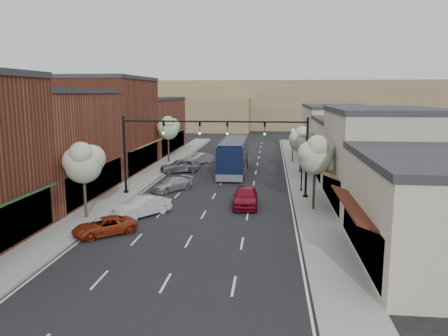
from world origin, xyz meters
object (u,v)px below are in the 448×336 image
(red_hatchback, at_px, (245,197))
(lamp_post_far, at_px, (293,140))
(tree_left_far, at_px, (168,128))
(coach_bus, at_px, (234,156))
(parked_car_b, at_px, (142,206))
(parked_car_e, at_px, (199,159))
(tree_right_far, at_px, (301,139))
(lamp_post_near, at_px, (302,160))
(parked_car_d, at_px, (180,166))
(signal_mast_right, at_px, (279,145))
(parked_car_a, at_px, (104,226))
(parked_car_c, at_px, (172,184))
(tree_left_near, at_px, (83,162))
(tree_right_near, at_px, (316,154))
(signal_mast_left, at_px, (150,144))

(red_hatchback, bearing_deg, lamp_post_far, 76.75)
(tree_left_far, distance_m, coach_bus, 11.33)
(parked_car_b, height_order, parked_car_e, parked_car_b)
(tree_right_far, xyz_separation_m, lamp_post_near, (-0.55, -9.44, -0.99))
(lamp_post_far, relative_size, parked_car_d, 0.96)
(signal_mast_right, xyz_separation_m, tree_left_far, (-13.87, 17.95, -0.02))
(tree_left_far, bearing_deg, coach_bus, -34.81)
(parked_car_b, bearing_deg, parked_car_a, -68.67)
(parked_car_d, distance_m, parked_car_e, 6.39)
(parked_car_c, bearing_deg, coach_bus, 99.00)
(tree_left_near, height_order, lamp_post_near, tree_left_near)
(signal_mast_right, relative_size, red_hatchback, 1.69)
(tree_right_near, bearing_deg, tree_left_far, 127.04)
(parked_car_b, distance_m, parked_car_e, 24.24)
(tree_right_far, bearing_deg, signal_mast_right, -102.85)
(parked_car_c, relative_size, parked_car_d, 0.92)
(red_hatchback, relative_size, parked_car_c, 1.14)
(tree_right_near, xyz_separation_m, tree_left_far, (-16.60, 22.00, 0.15))
(tree_left_near, height_order, parked_car_a, tree_left_near)
(parked_car_b, distance_m, parked_car_c, 8.59)
(lamp_post_near, xyz_separation_m, parked_car_b, (-12.24, -9.32, -2.27))
(lamp_post_near, bearing_deg, tree_left_far, 136.11)
(tree_left_near, bearing_deg, red_hatchback, 23.03)
(tree_left_far, distance_m, parked_car_a, 29.66)
(signal_mast_left, bearing_deg, parked_car_c, 51.23)
(lamp_post_far, bearing_deg, lamp_post_near, -90.00)
(red_hatchback, height_order, parked_car_a, red_hatchback)
(tree_right_far, distance_m, parked_car_a, 27.36)
(lamp_post_near, distance_m, red_hatchback, 7.83)
(signal_mast_right, relative_size, coach_bus, 0.66)
(parked_car_c, bearing_deg, signal_mast_right, 25.62)
(tree_right_far, height_order, parked_car_b, tree_right_far)
(signal_mast_right, bearing_deg, tree_left_far, 127.71)
(parked_car_b, bearing_deg, lamp_post_near, 73.35)
(tree_right_far, height_order, parked_car_c, tree_right_far)
(coach_bus, bearing_deg, tree_left_near, -114.99)
(tree_right_near, bearing_deg, red_hatchback, 171.72)
(tree_right_near, height_order, parked_car_a, tree_right_near)
(signal_mast_left, relative_size, lamp_post_far, 1.85)
(signal_mast_left, bearing_deg, parked_car_a, -90.03)
(coach_bus, height_order, parked_car_c, coach_bus)
(red_hatchback, height_order, parked_car_c, red_hatchback)
(signal_mast_right, height_order, tree_left_far, signal_mast_right)
(parked_car_c, bearing_deg, tree_right_near, 10.94)
(coach_bus, height_order, parked_car_e, coach_bus)
(tree_right_near, relative_size, parked_car_d, 1.28)
(lamp_post_far, relative_size, parked_car_c, 1.04)
(lamp_post_near, height_order, parked_car_c, lamp_post_near)
(tree_right_near, height_order, parked_car_b, tree_right_near)
(lamp_post_near, distance_m, parked_car_c, 12.26)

